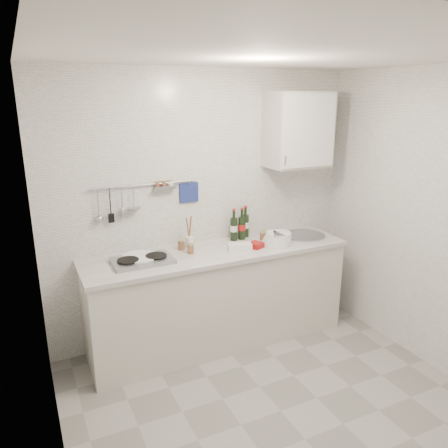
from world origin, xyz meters
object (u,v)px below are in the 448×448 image
object	(u,v)px
plate_stack_hob	(139,258)
utensil_crock	(189,241)
wine_bottles	(240,223)
plate_stack_sink	(277,239)
wall_cabinet	(298,130)

from	to	relation	value
plate_stack_hob	utensil_crock	world-z (taller)	utensil_crock
wine_bottles	plate_stack_hob	bearing A→B (deg)	-171.46
plate_stack_hob	plate_stack_sink	xyz separation A→B (m)	(1.29, -0.13, 0.03)
wall_cabinet	plate_stack_hob	distance (m)	1.91
wine_bottles	utensil_crock	size ratio (longest dim) A/B	1.01
wine_bottles	wall_cabinet	bearing A→B (deg)	-8.26
utensil_crock	plate_stack_sink	bearing A→B (deg)	-16.98
plate_stack_hob	plate_stack_sink	bearing A→B (deg)	-5.72
wine_bottles	plate_stack_sink	bearing A→B (deg)	-49.65
plate_stack_hob	wall_cabinet	bearing A→B (deg)	2.66
plate_stack_hob	utensil_crock	distance (m)	0.52
plate_stack_hob	plate_stack_sink	world-z (taller)	plate_stack_sink
wall_cabinet	wine_bottles	xyz separation A→B (m)	(-0.57, 0.08, -0.87)
wall_cabinet	plate_stack_sink	size ratio (longest dim) A/B	2.35
wall_cabinet	utensil_crock	size ratio (longest dim) A/B	2.28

